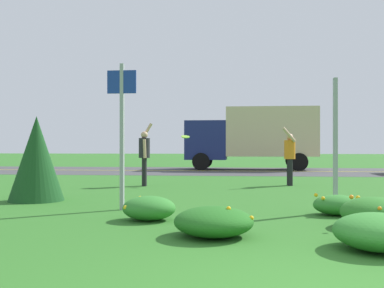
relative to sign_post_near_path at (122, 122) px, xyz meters
name	(u,v)px	position (x,y,z in m)	size (l,w,h in m)	color
ground_plane	(269,190)	(3.04, 4.39, -1.68)	(120.00, 120.00, 0.00)	#2D6B23
highway_strip	(257,171)	(3.04, 13.90, -1.68)	(120.00, 7.45, 0.01)	#424244
highway_center_stripe	(257,171)	(3.04, 13.90, -1.68)	(120.00, 0.16, 0.00)	yellow
daylily_clump_front_center	(378,232)	(3.86, -3.03, -1.47)	(1.04, 1.14, 0.43)	#337F2D
daylily_clump_near_camera	(149,208)	(0.76, -1.17, -1.48)	(0.88, 0.79, 0.40)	#337F2D
daylily_clump_mid_left	(214,222)	(1.90, -2.41, -1.48)	(1.08, 1.11, 0.42)	#23661E
daylily_clump_mid_right	(337,205)	(3.96, -0.27, -1.50)	(0.85, 0.70, 0.38)	#337F2D
daylily_clump_front_right	(375,213)	(4.25, -1.52, -1.46)	(1.01, 1.06, 0.51)	#2D7526
sign_post_near_path	(122,122)	(0.00, 0.00, 0.00)	(0.56, 0.10, 2.80)	#93969B
sign_post_by_roadside	(335,145)	(4.00, 0.10, -0.45)	(0.07, 0.10, 2.48)	#93969B
evergreen_shrub_side	(36,158)	(-2.27, 1.23, -0.74)	(1.22, 1.22, 1.89)	#19471E
person_thrower_dark_shirt	(144,153)	(-0.66, 5.23, -0.68)	(0.39, 0.52, 1.94)	#232328
person_catcher_orange_shirt	(290,154)	(3.77, 5.86, -0.72)	(0.43, 0.52, 1.80)	orange
frisbee_lime	(185,137)	(0.55, 5.62, -0.18)	(0.27, 0.26, 0.12)	#8CD133
box_truck_navy	(253,135)	(2.94, 15.58, 0.12)	(6.70, 2.46, 3.20)	navy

